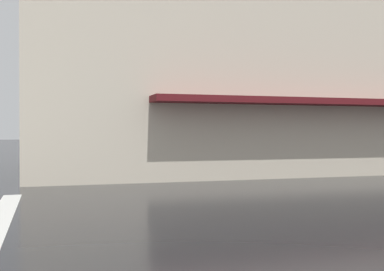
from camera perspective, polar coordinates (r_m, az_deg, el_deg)
The scene contains 0 objects.
Camera 1 is at (-4.32, -1.29, 1.85)m, focal length 44.76 mm.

